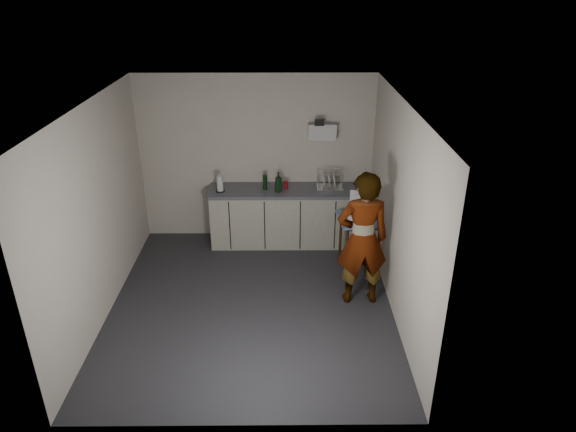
{
  "coord_description": "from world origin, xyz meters",
  "views": [
    {
      "loc": [
        0.43,
        -5.56,
        3.9
      ],
      "look_at": [
        0.48,
        0.45,
        1.05
      ],
      "focal_mm": 32.0,
      "sensor_mm": 36.0,
      "label": 1
    }
  ],
  "objects_px": {
    "kitchen_counter": "(282,218)",
    "dish_rack": "(329,184)",
    "paper_towel": "(220,184)",
    "standing_man": "(362,239)",
    "dark_bottle": "(265,182)",
    "side_table": "(360,225)",
    "soap_bottle": "(278,182)",
    "bakery_box": "(358,213)",
    "soda_can": "(286,185)"
  },
  "relations": [
    {
      "from": "kitchen_counter",
      "to": "dish_rack",
      "type": "relative_size",
      "value": 5.65
    },
    {
      "from": "kitchen_counter",
      "to": "paper_towel",
      "type": "relative_size",
      "value": 8.99
    },
    {
      "from": "side_table",
      "to": "soap_bottle",
      "type": "height_order",
      "value": "soap_bottle"
    },
    {
      "from": "side_table",
      "to": "soda_can",
      "type": "height_order",
      "value": "soda_can"
    },
    {
      "from": "side_table",
      "to": "soda_can",
      "type": "xyz_separation_m",
      "value": [
        -1.05,
        0.79,
        0.29
      ]
    },
    {
      "from": "kitchen_counter",
      "to": "soap_bottle",
      "type": "height_order",
      "value": "soap_bottle"
    },
    {
      "from": "kitchen_counter",
      "to": "soda_can",
      "type": "relative_size",
      "value": 18.18
    },
    {
      "from": "bakery_box",
      "to": "dark_bottle",
      "type": "bearing_deg",
      "value": 160.83
    },
    {
      "from": "standing_man",
      "to": "paper_towel",
      "type": "relative_size",
      "value": 7.19
    },
    {
      "from": "soap_bottle",
      "to": "side_table",
      "type": "bearing_deg",
      "value": -30.65
    },
    {
      "from": "soda_can",
      "to": "dark_bottle",
      "type": "relative_size",
      "value": 0.53
    },
    {
      "from": "side_table",
      "to": "soda_can",
      "type": "relative_size",
      "value": 6.38
    },
    {
      "from": "kitchen_counter",
      "to": "soap_bottle",
      "type": "xyz_separation_m",
      "value": [
        -0.06,
        -0.09,
        0.63
      ]
    },
    {
      "from": "side_table",
      "to": "soda_can",
      "type": "distance_m",
      "value": 1.34
    },
    {
      "from": "standing_man",
      "to": "bakery_box",
      "type": "distance_m",
      "value": 0.83
    },
    {
      "from": "kitchen_counter",
      "to": "side_table",
      "type": "distance_m",
      "value": 1.37
    },
    {
      "from": "soda_can",
      "to": "dish_rack",
      "type": "bearing_deg",
      "value": 1.63
    },
    {
      "from": "kitchen_counter",
      "to": "paper_towel",
      "type": "xyz_separation_m",
      "value": [
        -0.94,
        -0.08,
        0.6
      ]
    },
    {
      "from": "kitchen_counter",
      "to": "dish_rack",
      "type": "xyz_separation_m",
      "value": [
        0.72,
        0.03,
        0.55
      ]
    },
    {
      "from": "standing_man",
      "to": "dark_bottle",
      "type": "bearing_deg",
      "value": -55.8
    },
    {
      "from": "paper_towel",
      "to": "dark_bottle",
      "type": "bearing_deg",
      "value": 6.65
    },
    {
      "from": "standing_man",
      "to": "side_table",
      "type": "bearing_deg",
      "value": -100.54
    },
    {
      "from": "standing_man",
      "to": "dish_rack",
      "type": "relative_size",
      "value": 4.52
    },
    {
      "from": "kitchen_counter",
      "to": "side_table",
      "type": "relative_size",
      "value": 2.85
    },
    {
      "from": "side_table",
      "to": "dish_rack",
      "type": "xyz_separation_m",
      "value": [
        -0.38,
        0.81,
        0.29
      ]
    },
    {
      "from": "standing_man",
      "to": "dark_bottle",
      "type": "distance_m",
      "value": 2.06
    },
    {
      "from": "standing_man",
      "to": "soda_can",
      "type": "relative_size",
      "value": 14.54
    },
    {
      "from": "standing_man",
      "to": "soap_bottle",
      "type": "distance_m",
      "value": 1.87
    },
    {
      "from": "kitchen_counter",
      "to": "standing_man",
      "type": "height_order",
      "value": "standing_man"
    },
    {
      "from": "kitchen_counter",
      "to": "soda_can",
      "type": "height_order",
      "value": "soda_can"
    },
    {
      "from": "side_table",
      "to": "bakery_box",
      "type": "relative_size",
      "value": 2.1
    },
    {
      "from": "paper_towel",
      "to": "bakery_box",
      "type": "bearing_deg",
      "value": -19.65
    },
    {
      "from": "paper_towel",
      "to": "bakery_box",
      "type": "distance_m",
      "value": 2.13
    },
    {
      "from": "kitchen_counter",
      "to": "dark_bottle",
      "type": "xyz_separation_m",
      "value": [
        -0.26,
        0.0,
        0.6
      ]
    },
    {
      "from": "soda_can",
      "to": "bakery_box",
      "type": "bearing_deg",
      "value": -38.69
    },
    {
      "from": "soap_bottle",
      "to": "paper_towel",
      "type": "distance_m",
      "value": 0.88
    },
    {
      "from": "bakery_box",
      "to": "standing_man",
      "type": "bearing_deg",
      "value": -82.24
    },
    {
      "from": "soap_bottle",
      "to": "bakery_box",
      "type": "relative_size",
      "value": 0.81
    },
    {
      "from": "soap_bottle",
      "to": "dark_bottle",
      "type": "bearing_deg",
      "value": 155.73
    },
    {
      "from": "paper_towel",
      "to": "bakery_box",
      "type": "relative_size",
      "value": 0.66
    },
    {
      "from": "soda_can",
      "to": "paper_towel",
      "type": "height_order",
      "value": "paper_towel"
    },
    {
      "from": "kitchen_counter",
      "to": "soda_can",
      "type": "bearing_deg",
      "value": 16.16
    },
    {
      "from": "paper_towel",
      "to": "dish_rack",
      "type": "bearing_deg",
      "value": 3.84
    },
    {
      "from": "dark_bottle",
      "to": "bakery_box",
      "type": "height_order",
      "value": "bakery_box"
    },
    {
      "from": "soap_bottle",
      "to": "bakery_box",
      "type": "xyz_separation_m",
      "value": [
        1.12,
        -0.7,
        -0.19
      ]
    },
    {
      "from": "paper_towel",
      "to": "dish_rack",
      "type": "distance_m",
      "value": 1.67
    },
    {
      "from": "side_table",
      "to": "dark_bottle",
      "type": "height_order",
      "value": "dark_bottle"
    },
    {
      "from": "soda_can",
      "to": "paper_towel",
      "type": "relative_size",
      "value": 0.49
    },
    {
      "from": "kitchen_counter",
      "to": "dark_bottle",
      "type": "bearing_deg",
      "value": 179.67
    },
    {
      "from": "standing_man",
      "to": "dish_rack",
      "type": "distance_m",
      "value": 1.68
    }
  ]
}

